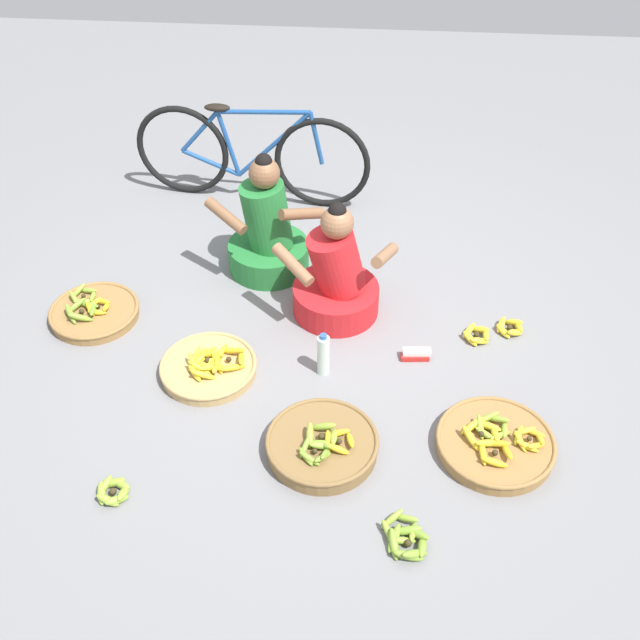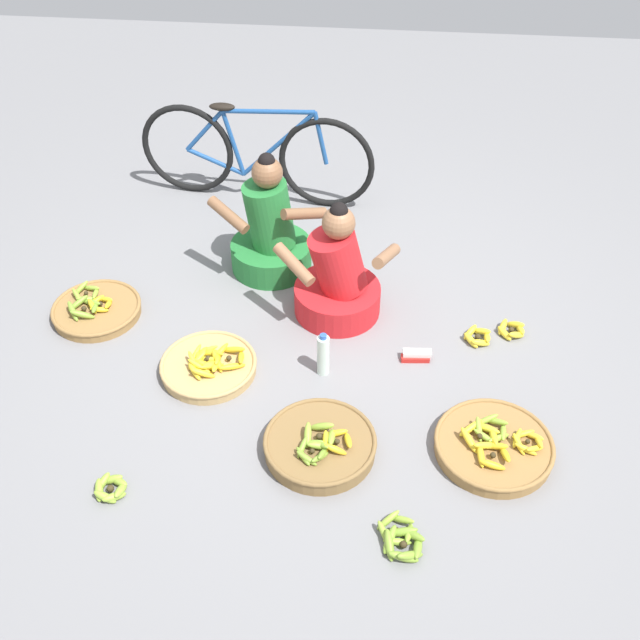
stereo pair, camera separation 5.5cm
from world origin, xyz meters
name	(u,v)px [view 2 (the right image)]	position (x,y,z in m)	size (l,w,h in m)	color
ground_plane	(323,343)	(0.00, 0.00, 0.00)	(10.00, 10.00, 0.00)	slate
vendor_woman_front	(338,279)	(0.05, 0.30, 0.24)	(0.73, 0.53, 0.77)	red
vendor_woman_behind	(270,233)	(-0.41, 0.70, 0.27)	(0.74, 0.53, 0.82)	#237233
bicycle_leaning	(255,154)	(-0.64, 1.53, 0.36)	(1.70, 0.21, 0.73)	black
banana_basket_near_vendor	(494,445)	(0.93, -0.72, 0.05)	(0.60, 0.60, 0.14)	olive
banana_basket_near_bicycle	(209,365)	(-0.61, -0.30, 0.05)	(0.54, 0.54, 0.14)	tan
banana_basket_back_right	(320,444)	(0.06, -0.80, 0.05)	(0.57, 0.57, 0.16)	brown
banana_basket_mid_left	(96,309)	(-1.39, 0.11, 0.04)	(0.54, 0.54, 0.14)	olive
loose_bananas_back_center	(495,333)	(1.00, 0.15, 0.03)	(0.38, 0.27, 0.08)	yellow
loose_bananas_back_left	(110,488)	(-0.91, -1.15, 0.03)	(0.18, 0.19, 0.08)	#8CAD38
loose_bananas_mid_right	(401,540)	(0.48, -1.29, 0.03)	(0.24, 0.28, 0.10)	olive
water_bottle	(323,355)	(0.02, -0.24, 0.13)	(0.07, 0.07, 0.28)	silver
packet_carton_stack	(416,356)	(0.54, -0.09, 0.03)	(0.17, 0.08, 0.06)	red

